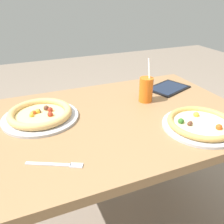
{
  "coord_description": "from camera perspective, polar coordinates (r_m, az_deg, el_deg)",
  "views": [
    {
      "loc": [
        -0.43,
        -0.93,
        1.3
      ],
      "look_at": [
        -0.05,
        -0.01,
        0.78
      ],
      "focal_mm": 38.63,
      "sensor_mm": 36.0,
      "label": 1
    }
  ],
  "objects": [
    {
      "name": "ground_plane",
      "position": [
        1.65,
        1.53,
        -24.44
      ],
      "size": [
        8.0,
        8.0,
        0.0
      ],
      "primitive_type": "plane",
      "color": "gray"
    },
    {
      "name": "dining_table",
      "position": [
        1.22,
        1.9,
        -5.54
      ],
      "size": [
        1.22,
        0.85,
        0.75
      ],
      "color": "#936D47",
      "rests_on": "ground"
    },
    {
      "name": "pizza_near",
      "position": [
        1.12,
        20.26,
        -2.66
      ],
      "size": [
        0.33,
        0.33,
        0.04
      ],
      "color": "#B7B7BC",
      "rests_on": "dining_table"
    },
    {
      "name": "pizza_far",
      "position": [
        1.17,
        -16.61,
        -0.55
      ],
      "size": [
        0.35,
        0.35,
        0.05
      ],
      "color": "#B7B7BC",
      "rests_on": "dining_table"
    },
    {
      "name": "drink_cup_colored",
      "position": [
        1.29,
        8.05,
        5.3
      ],
      "size": [
        0.07,
        0.07,
        0.23
      ],
      "color": "orange",
      "rests_on": "dining_table"
    },
    {
      "name": "fork",
      "position": [
        0.87,
        -12.86,
        -12.03
      ],
      "size": [
        0.19,
        0.11,
        0.0
      ],
      "color": "silver",
      "rests_on": "dining_table"
    },
    {
      "name": "tablet",
      "position": [
        1.51,
        13.15,
        5.56
      ],
      "size": [
        0.29,
        0.24,
        0.01
      ],
      "color": "black",
      "rests_on": "dining_table"
    }
  ]
}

